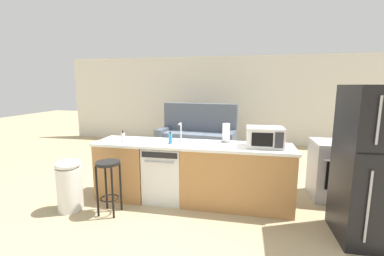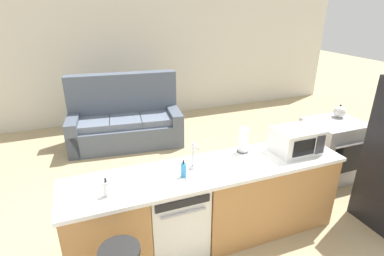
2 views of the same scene
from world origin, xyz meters
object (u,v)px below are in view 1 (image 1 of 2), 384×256
Objects in this scene: kettle at (350,135)px; refrigerator at (376,165)px; dishwasher at (166,173)px; dish_soap_bottle at (123,137)px; bar_stool at (108,176)px; trash_bin at (69,184)px; microwave at (265,137)px; couch at (198,137)px; soap_bottle at (170,138)px; paper_towel_roll at (226,133)px; stove_range at (338,170)px.

refrigerator is at bearing -97.83° from kettle.
dishwasher is at bearing -166.22° from kettle.
dish_soap_bottle is 0.24× the size of bar_stool.
trash_bin is at bearing -178.92° from refrigerator.
microwave is at bearing 2.95° from dish_soap_bottle.
kettle is at bearing -38.52° from couch.
bar_stool is at bearing -142.09° from soap_bottle.
paper_towel_roll is 1.56m from dish_soap_bottle.
kettle reaches higher than bar_stool.
paper_towel_roll is 1.60× the size of dish_soap_bottle.
dishwasher is 2.91m from couch.
bar_stool is at bearing -159.26° from kettle.
soap_bottle is at bearing 37.91° from bar_stool.
couch is (-0.12, 2.96, -0.58)m from soap_bottle.
microwave is 0.24× the size of couch.
stove_range is 0.51× the size of refrigerator.
kettle is (3.40, 0.79, 0.01)m from dish_soap_bottle.
kettle is 3.65m from bar_stool.
soap_bottle reaches higher than trash_bin.
trash_bin is 3.72m from couch.
dishwasher is at bearing -168.09° from stove_range.
refrigerator is 1.87m from paper_towel_roll.
trash_bin is at bearing -153.03° from dishwasher.
trash_bin is (-3.82, -0.07, -0.50)m from refrigerator.
dishwasher is 2.91m from kettle.
soap_bottle is 1.00× the size of dish_soap_bottle.
couch is at bearing 71.34° from trash_bin.
refrigerator reaches higher than bar_stool.
trash_bin is at bearing -108.66° from couch.
dishwasher is 4.77× the size of soap_bottle.
refrigerator is at bearing -24.01° from paper_towel_roll.
refrigerator is at bearing -52.73° from couch.
couch is (-1.47, 2.91, -0.65)m from microwave.
stove_range is at bearing 11.91° from dishwasher.
soap_bottle is (-2.51, 0.50, 0.09)m from refrigerator.
dishwasher is 2.98× the size of paper_towel_roll.
dishwasher is 0.93× the size of stove_range.
dishwasher reaches higher than trash_bin.
kettle is 0.28× the size of trash_bin.
stove_range is 3.19× the size of paper_towel_roll.
dish_soap_bottle reaches higher than bar_stool.
refrigerator is 3.27m from dish_soap_bottle.
dishwasher is 1.11m from paper_towel_roll.
refrigerator is 3.52× the size of microwave.
dishwasher is 1.68× the size of microwave.
bar_stool is (-3.22, -0.05, -0.34)m from refrigerator.
microwave is 0.68× the size of trash_bin.
paper_towel_roll is (-1.71, 0.76, 0.16)m from refrigerator.
microwave reaches higher than stove_range.
couch is (-0.92, 2.70, -0.64)m from paper_towel_roll.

